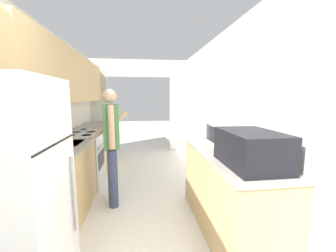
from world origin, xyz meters
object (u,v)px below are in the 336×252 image
at_px(person, 111,144).
at_px(knife, 84,129).
at_px(range_oven, 83,159).
at_px(suitcase, 250,149).
at_px(refrigerator, 6,195).
at_px(microwave, 225,134).

xyz_separation_m(person, knife, (-0.67, 1.20, 0.04)).
bearing_deg(knife, range_oven, -52.13).
bearing_deg(suitcase, knife, 130.46).
height_order(person, suitcase, person).
distance_m(refrigerator, range_oven, 2.10).
bearing_deg(knife, refrigerator, -57.54).
bearing_deg(refrigerator, range_oven, 91.42).
height_order(range_oven, microwave, microwave).
relative_size(refrigerator, range_oven, 1.58).
xyz_separation_m(suitcase, knife, (-2.04, 2.39, -0.15)).
height_order(refrigerator, microwave, refrigerator).
height_order(suitcase, microwave, suitcase).
bearing_deg(range_oven, suitcase, -44.18).
height_order(person, knife, person).
height_order(microwave, knife, microwave).
bearing_deg(microwave, range_oven, 151.45).
distance_m(range_oven, knife, 0.66).
xyz_separation_m(refrigerator, range_oven, (-0.05, 2.07, -0.37)).
height_order(suitcase, knife, suitcase).
bearing_deg(microwave, suitcase, -97.44).
distance_m(refrigerator, knife, 2.55).
xyz_separation_m(refrigerator, microwave, (2.02, 0.94, 0.23)).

